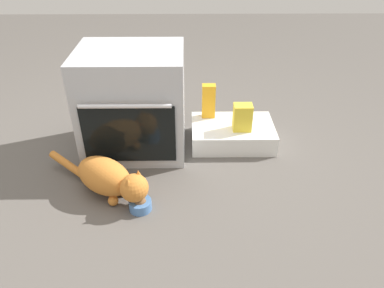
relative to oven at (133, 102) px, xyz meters
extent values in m
plane|color=#56514C|center=(0.04, -0.42, -0.34)|extent=(8.00, 8.00, 0.00)
cube|color=#B7BABF|center=(0.00, 0.00, 0.00)|extent=(0.65, 0.52, 0.67)
cube|color=black|center=(0.00, -0.26, -0.08)|extent=(0.55, 0.01, 0.37)
cylinder|color=silver|center=(0.00, -0.29, 0.12)|extent=(0.52, 0.02, 0.02)
cube|color=white|center=(0.66, 0.05, -0.27)|extent=(0.56, 0.38, 0.14)
cylinder|color=#4C7AB7|center=(0.09, -0.62, -0.31)|extent=(0.12, 0.12, 0.06)
sphere|color=brown|center=(0.09, -0.62, -0.29)|extent=(0.07, 0.07, 0.07)
ellipsoid|color=#C6752D|center=(-0.12, -0.48, -0.22)|extent=(0.41, 0.37, 0.21)
sphere|color=#C6752D|center=(0.06, -0.60, -0.20)|extent=(0.15, 0.15, 0.15)
cone|color=#C6752D|center=(0.09, -0.57, -0.14)|extent=(0.05, 0.05, 0.07)
cone|color=#C6752D|center=(0.04, -0.64, -0.14)|extent=(0.05, 0.05, 0.07)
cylinder|color=#C6752D|center=(-0.37, -0.31, -0.27)|extent=(0.28, 0.21, 0.11)
sphere|color=#C6752D|center=(0.00, -0.49, -0.31)|extent=(0.06, 0.06, 0.06)
sphere|color=#C6752D|center=(-0.06, -0.59, -0.31)|extent=(0.06, 0.06, 0.06)
cube|color=orange|center=(0.49, 0.17, -0.08)|extent=(0.09, 0.06, 0.24)
cube|color=yellow|center=(0.71, -0.01, -0.11)|extent=(0.12, 0.09, 0.18)
camera|label=1|loc=(0.35, -2.11, 1.07)|focal=34.40mm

